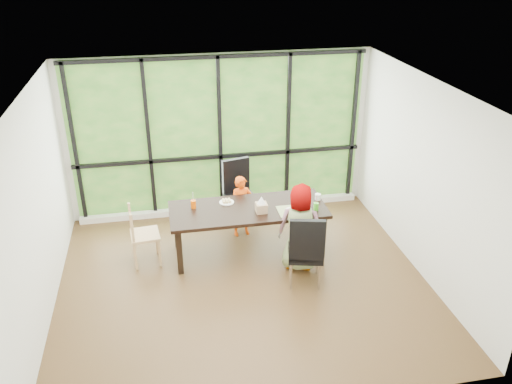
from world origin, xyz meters
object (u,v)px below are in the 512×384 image
Objects in this scene: dining_table at (248,230)px; plate_near at (293,210)px; child_older at (302,227)px; white_mug at (318,197)px; plate_far at (227,202)px; green_cup at (316,207)px; child_toddler at (242,206)px; orange_cup at (193,204)px; tissue_box at (261,208)px; chair_interior_leather at (306,248)px; chair_end_beech at (145,235)px; chair_window_leather at (241,194)px.

plate_near reaches higher than dining_table.
child_older reaches higher than white_mug.
plate_far is 1.32m from green_cup.
dining_table is 0.57m from child_toddler.
orange_cup is at bearing 177.21° from white_mug.
dining_table is 0.50m from tissue_box.
orange_cup is at bearing 161.64° from tissue_box.
chair_interior_leather reaches higher than chair_end_beech.
green_cup is at bearing -103.67° from chair_interior_leather.
white_mug is at bearing -52.33° from chair_window_leather.
child_toddler reaches higher than tissue_box.
chair_window_leather is at bearing -46.39° from child_older.
plate_far is at bearing 158.44° from green_cup.
chair_end_beech is 2.25m from child_older.
white_mug is at bearing -33.88° from child_toddler.
plate_far is (-0.95, 0.75, 0.11)m from child_older.
child_toddler reaches higher than chair_end_beech.
plate_far is (-0.28, 0.23, 0.38)m from dining_table.
plate_near is 0.46m from tissue_box.
dining_table is 0.90m from orange_cup.
dining_table is at bearing 164.99° from green_cup.
child_toddler is at bearing 139.62° from green_cup.
child_toddler is 0.92m from orange_cup.
chair_window_leather is (0.04, 0.91, 0.17)m from dining_table.
dining_table is at bearing -106.11° from chair_window_leather.
plate_far is 0.50m from orange_cup.
plate_far is at bearing -128.99° from chair_window_leather.
dining_table is 1.10m from chair_interior_leather.
tissue_box is at bearing -45.30° from chair_interior_leather.
chair_end_beech is at bearing -170.75° from child_toddler.
orange_cup is (-1.40, 1.06, 0.27)m from chair_interior_leather.
chair_window_leather reaches higher than plate_far.
chair_window_leather is 0.36m from child_toddler.
child_older is 14.17× the size of white_mug.
orange_cup reaches higher than white_mug.
child_toddler is at bearing 129.30° from plate_near.
chair_end_beech reaches higher than plate_far.
orange_cup is 1.86m from white_mug.
child_older reaches higher than chair_end_beech.
orange_cup is (-1.45, 0.68, 0.16)m from child_older.
plate_near is 2.34× the size of white_mug.
white_mug is at bearing -6.72° from plate_far.
tissue_box is at bearing -166.21° from white_mug.
chair_end_beech reaches higher than dining_table.
tissue_box is at bearing -42.06° from dining_table.
child_toddler is (1.50, 0.52, 0.05)m from chair_end_beech.
chair_interior_leather is at bearing -76.55° from child_toddler.
orange_cup reaches higher than plate_far.
child_older reaches higher than green_cup.
orange_cup is at bearing 166.44° from green_cup.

